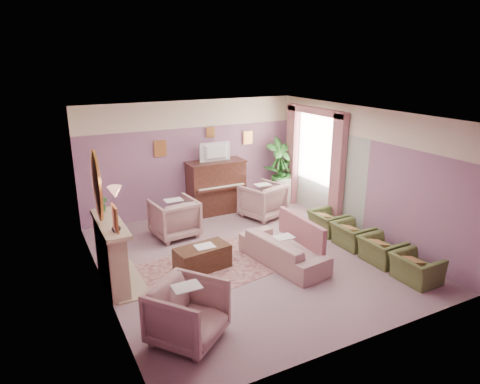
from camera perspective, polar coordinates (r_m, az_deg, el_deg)
name	(u,v)px	position (r m, az deg, el deg)	size (l,w,h in m)	color
floor	(249,257)	(8.54, 1.24, -8.72)	(5.50, 6.00, 0.01)	gray
ceiling	(250,115)	(7.72, 1.38, 10.25)	(5.50, 6.00, 0.01)	white
wall_back	(192,158)	(10.66, -6.45, 4.55)	(5.50, 0.02, 2.80)	slate
wall_front	(361,252)	(5.74, 15.89, -7.67)	(5.50, 0.02, 2.80)	slate
wall_left	(98,213)	(7.19, -18.35, -2.73)	(0.02, 6.00, 2.80)	slate
wall_right	(362,173)	(9.59, 15.91, 2.51)	(0.02, 6.00, 2.80)	slate
picture_rail_band	(190,114)	(10.46, -6.63, 10.28)	(5.50, 0.01, 0.65)	beige
stripe_panel	(323,173)	(10.61, 10.97, 2.47)	(0.01, 3.00, 2.15)	#A8B0A2
fireplace_surround	(111,255)	(7.71, -16.82, -8.02)	(0.30, 1.40, 1.10)	tan
fireplace_inset	(118,262)	(7.79, -16.00, -8.90)	(0.18, 0.72, 0.68)	black
fire_ember	(121,270)	(7.88, -15.60, -10.03)	(0.06, 0.54, 0.10)	#FF4919
mantel_shelf	(110,224)	(7.50, -16.98, -4.05)	(0.40, 1.55, 0.07)	tan
hearth	(125,280)	(7.98, -15.05, -11.28)	(0.55, 1.50, 0.02)	tan
mirror_frame	(97,186)	(7.26, -18.53, 0.79)	(0.04, 0.72, 1.20)	gold
mirror_glass	(99,186)	(7.27, -18.34, 0.81)	(0.01, 0.60, 1.06)	silver
sconce_shade	(115,192)	(6.23, -16.37, 0.00)	(0.20, 0.20, 0.16)	#FFB28A
piano	(216,187)	(10.75, -3.21, 0.61)	(1.40, 0.60, 1.30)	#45231A
piano_keyshelf	(222,188)	(10.42, -2.43, 0.48)	(1.30, 0.12, 0.06)	#45231A
piano_keys	(222,187)	(10.41, -2.43, 0.69)	(1.20, 0.08, 0.02)	silver
piano_top	(216,162)	(10.58, -3.27, 4.03)	(1.45, 0.65, 0.04)	#45231A
television	(216,151)	(10.47, -3.18, 5.52)	(0.80, 0.12, 0.48)	black
print_back_left	(160,148)	(10.30, -10.60, 5.73)	(0.30, 0.03, 0.38)	gold
print_back_right	(248,138)	(11.18, 1.05, 7.26)	(0.26, 0.03, 0.34)	gold
print_back_mid	(211,132)	(10.69, -3.95, 7.94)	(0.22, 0.03, 0.26)	gold
print_left_wall	(115,218)	(5.97, -16.33, -3.40)	(0.03, 0.28, 0.36)	gold
window_blind	(317,146)	(10.64, 10.18, 6.02)	(0.03, 1.40, 1.80)	beige
curtain_left	(337,171)	(9.99, 12.87, 2.74)	(0.16, 0.34, 2.60)	#A56067
curtain_right	(292,155)	(11.41, 6.97, 4.88)	(0.16, 0.34, 2.60)	#A56067
pelmet	(316,111)	(10.46, 10.08, 10.60)	(0.16, 2.20, 0.16)	#A56067
mantel_plant	(103,204)	(7.95, -17.78, -1.57)	(0.16, 0.16, 0.28)	#286C25
mantel_vase	(116,227)	(7.00, -16.19, -4.57)	(0.16, 0.16, 0.16)	beige
area_rug	(208,268)	(8.17, -4.29, -10.03)	(2.50, 1.80, 0.01)	#99625F
coffee_table	(202,258)	(8.04, -5.03, -8.76)	(1.00, 0.50, 0.45)	#3E2516
table_paper	(205,246)	(7.96, -4.74, -7.21)	(0.35, 0.28, 0.01)	silver
sofa	(283,245)	(8.20, 5.79, -7.01)	(0.63, 1.90, 0.77)	tan
sofa_throw	(301,230)	(8.33, 8.15, -5.09)	(0.10, 1.44, 0.53)	#A56067
floral_armchair_left	(174,216)	(9.45, -8.75, -3.16)	(0.90, 0.90, 0.94)	tan
floral_armchair_right	(263,199)	(10.46, 3.02, -0.92)	(0.90, 0.90, 0.94)	tan
floral_armchair_front	(188,310)	(6.12, -7.00, -15.38)	(0.90, 0.90, 0.94)	tan
olive_chair_a	(417,264)	(8.16, 22.49, -8.90)	(0.54, 0.76, 0.66)	#546131
olive_chair_b	(382,247)	(8.65, 18.39, -6.92)	(0.54, 0.76, 0.66)	#546131
olive_chair_c	(353,232)	(9.18, 14.78, -5.14)	(0.54, 0.76, 0.66)	#546131
olive_chair_d	(328,219)	(9.75, 11.60, -3.54)	(0.54, 0.76, 0.66)	#546131
side_table	(282,190)	(11.57, 5.58, 0.24)	(0.52, 0.52, 0.70)	silver
side_plant_big	(282,172)	(11.43, 5.66, 2.73)	(0.30, 0.30, 0.34)	#286C25
side_plant_small	(288,173)	(11.42, 6.43, 2.53)	(0.16, 0.16, 0.28)	#286C25
palm_pot	(278,197)	(11.59, 5.14, -0.65)	(0.34, 0.34, 0.34)	brown
palm_plant	(279,165)	(11.35, 5.26, 3.62)	(0.76, 0.76, 1.44)	#286C25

